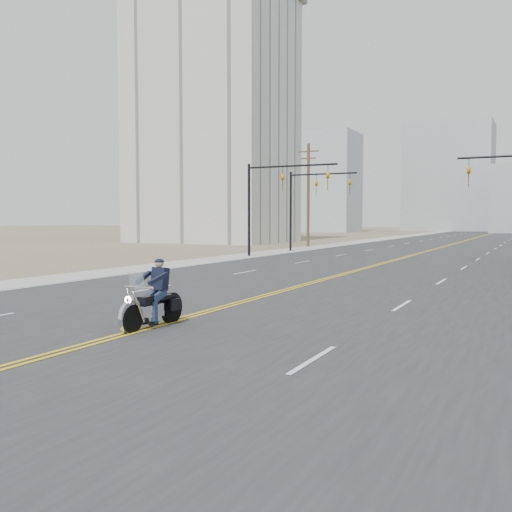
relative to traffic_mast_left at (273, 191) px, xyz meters
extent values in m
cube|color=#303033|center=(8.98, 38.00, -4.93)|extent=(20.00, 200.00, 0.01)
cube|color=#A5A5A0|center=(-2.52, 38.00, -4.93)|extent=(3.00, 200.00, 0.01)
cylinder|color=black|center=(-2.02, 0.00, -1.44)|extent=(0.20, 0.20, 7.00)
cylinder|color=black|center=(1.48, 0.00, 1.76)|extent=(7.00, 0.14, 0.14)
imported|color=#BF8C0C|center=(0.78, 0.00, 1.11)|extent=(0.21, 0.26, 1.30)
imported|color=#BF8C0C|center=(4.28, 0.00, 1.11)|extent=(0.21, 0.26, 1.30)
imported|color=#BF8C0C|center=(13.68, 0.00, 1.11)|extent=(0.21, 0.26, 1.30)
cylinder|color=black|center=(-2.02, 8.00, -1.44)|extent=(0.20, 0.20, 7.00)
cylinder|color=black|center=(0.98, 8.00, 1.76)|extent=(6.00, 0.14, 0.14)
imported|color=#BF8C0C|center=(0.38, 8.00, 1.11)|extent=(0.21, 0.26, 1.30)
imported|color=#BF8C0C|center=(3.38, 8.00, 1.11)|extent=(0.21, 0.26, 1.30)
cylinder|color=brown|center=(-3.52, 16.00, 0.31)|extent=(0.30, 0.30, 10.50)
cube|color=brown|center=(-3.52, 16.00, 4.76)|extent=(2.20, 0.12, 0.12)
cube|color=brown|center=(-3.52, 16.00, 4.06)|extent=(1.60, 0.12, 0.12)
cube|color=silver|center=(-19.02, 23.00, 10.06)|extent=(18.00, 14.00, 30.00)
cube|color=#B7BCC6|center=(-26.02, 83.00, 6.06)|extent=(14.00, 12.00, 22.00)
cube|color=#ADB2B7|center=(-3.02, 108.00, 8.06)|extent=(20.00, 15.00, 26.00)
cube|color=#ADB2B7|center=(-41.02, 98.00, 3.06)|extent=(12.00, 12.00, 16.00)
camera|label=1|loc=(18.00, -38.51, -2.12)|focal=40.00mm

